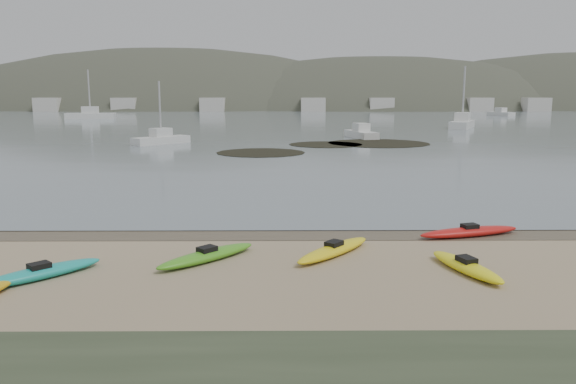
{
  "coord_description": "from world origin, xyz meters",
  "views": [
    {
      "loc": [
        -0.15,
        -20.48,
        5.09
      ],
      "look_at": [
        0.0,
        0.0,
        1.5
      ],
      "focal_mm": 35.0,
      "sensor_mm": 36.0,
      "label": 1
    }
  ],
  "objects": [
    {
      "name": "ground",
      "position": [
        0.0,
        0.0,
        0.0
      ],
      "size": [
        600.0,
        600.0,
        0.0
      ],
      "primitive_type": "plane",
      "color": "tan",
      "rests_on": "ground"
    },
    {
      "name": "wet_sand",
      "position": [
        0.0,
        -0.3,
        0.0
      ],
      "size": [
        60.0,
        60.0,
        0.0
      ],
      "primitive_type": "plane",
      "color": "brown",
      "rests_on": "ground"
    },
    {
      "name": "water",
      "position": [
        0.0,
        300.0,
        0.01
      ],
      "size": [
        1200.0,
        1200.0,
        0.0
      ],
      "primitive_type": "plane",
      "color": "slate",
      "rests_on": "ground"
    },
    {
      "name": "kayaks",
      "position": [
        -0.4,
        -4.17,
        0.17
      ],
      "size": [
        24.67,
        9.66,
        0.34
      ],
      "color": "#FFFB15",
      "rests_on": "ground"
    },
    {
      "name": "kelp_mats",
      "position": [
        5.17,
        34.74,
        0.03
      ],
      "size": [
        20.94,
        18.49,
        0.04
      ],
      "color": "black",
      "rests_on": "water"
    },
    {
      "name": "moored_boats",
      "position": [
        0.74,
        78.4,
        0.59
      ],
      "size": [
        98.01,
        81.53,
        1.36
      ],
      "color": "silver",
      "rests_on": "ground"
    },
    {
      "name": "far_hills",
      "position": [
        39.38,
        193.97,
        -15.93
      ],
      "size": [
        550.0,
        135.0,
        80.0
      ],
      "color": "#384235",
      "rests_on": "ground"
    },
    {
      "name": "far_town",
      "position": [
        6.0,
        145.0,
        2.0
      ],
      "size": [
        199.0,
        5.0,
        4.0
      ],
      "color": "beige",
      "rests_on": "ground"
    }
  ]
}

